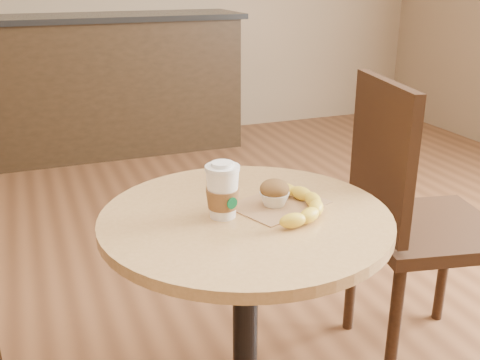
{
  "coord_description": "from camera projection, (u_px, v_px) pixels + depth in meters",
  "views": [
    {
      "loc": [
        -0.49,
        -1.18,
        1.34
      ],
      "look_at": [
        0.01,
        0.09,
        0.83
      ],
      "focal_mm": 42.0,
      "sensor_mm": 36.0,
      "label": 1
    }
  ],
  "objects": [
    {
      "name": "cafe_table",
      "position": [
        245.0,
        280.0,
        1.52
      ],
      "size": [
        0.76,
        0.76,
        0.75
      ],
      "color": "black",
      "rests_on": "ground"
    },
    {
      "name": "coffee_cup",
      "position": [
        223.0,
        193.0,
        1.42
      ],
      "size": [
        0.09,
        0.09,
        0.15
      ],
      "rotation": [
        0.0,
        0.0,
        0.24
      ],
      "color": "white",
      "rests_on": "cafe_table"
    },
    {
      "name": "muffin",
      "position": [
        274.0,
        193.0,
        1.49
      ],
      "size": [
        0.08,
        0.08,
        0.07
      ],
      "color": "silver",
      "rests_on": "kraft_bag"
    },
    {
      "name": "chair_right",
      "position": [
        412.0,
        216.0,
        1.9
      ],
      "size": [
        0.53,
        0.53,
        1.03
      ],
      "rotation": [
        0.0,
        0.0,
        1.37
      ],
      "color": "#311E11",
      "rests_on": "ground"
    },
    {
      "name": "service_counter",
      "position": [
        92.0,
        85.0,
        4.26
      ],
      "size": [
        2.3,
        0.65,
        1.04
      ],
      "color": "black",
      "rests_on": "ground"
    },
    {
      "name": "banana",
      "position": [
        295.0,
        203.0,
        1.47
      ],
      "size": [
        0.27,
        0.32,
        0.04
      ],
      "primitive_type": null,
      "rotation": [
        0.0,
        0.0,
        -0.43
      ],
      "color": "yellow",
      "rests_on": "kraft_bag"
    },
    {
      "name": "kraft_bag",
      "position": [
        279.0,
        204.0,
        1.51
      ],
      "size": [
        0.29,
        0.25,
        0.0
      ],
      "primitive_type": "cube",
      "rotation": [
        0.0,
        0.0,
        0.37
      ],
      "color": "#A0754D",
      "rests_on": "cafe_table"
    }
  ]
}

